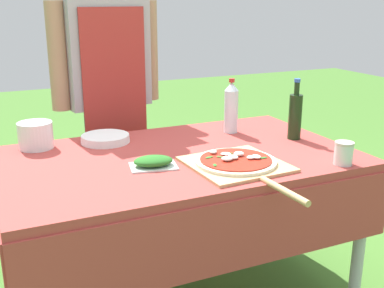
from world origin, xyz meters
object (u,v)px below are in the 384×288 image
water_bottle (231,107)px  herb_container (153,162)px  prep_table (179,173)px  sauce_jar (344,155)px  oil_bottle (296,115)px  person_cook (107,78)px  mixing_tub (36,135)px  plate_stack (105,139)px  pizza_on_peel (237,163)px

water_bottle → herb_container: 0.63m
prep_table → sauce_jar: size_ratio=16.03×
oil_bottle → sauce_jar: size_ratio=3.06×
prep_table → person_cook: 0.80m
oil_bottle → mixing_tub: size_ratio=1.88×
plate_stack → sauce_jar: size_ratio=2.40×
herb_container → plate_stack: (-0.09, 0.42, -0.00)m
herb_container → mixing_tub: mixing_tub is taller
prep_table → water_bottle: bearing=31.1°
plate_stack → mixing_tub: bearing=172.9°
prep_table → person_cook: (-0.11, 0.72, 0.32)m
person_cook → sauce_jar: 1.31m
prep_table → mixing_tub: mixing_tub is taller
water_bottle → plate_stack: water_bottle is taller
prep_table → oil_bottle: 0.63m
person_cook → oil_bottle: (0.71, -0.72, -0.12)m
prep_table → person_cook: person_cook is taller
prep_table → pizza_on_peel: bearing=-57.3°
herb_container → plate_stack: herb_container is taller
person_cook → prep_table: bearing=90.6°
mixing_tub → water_bottle: bearing=-7.8°
pizza_on_peel → herb_container: pizza_on_peel is taller
prep_table → mixing_tub: 0.67m
herb_container → sauce_jar: sauce_jar is taller
pizza_on_peel → plate_stack: (-0.39, 0.55, 0.00)m
prep_table → oil_bottle: oil_bottle is taller
person_cook → plate_stack: 0.48m
oil_bottle → herb_container: oil_bottle is taller
sauce_jar → person_cook: bearing=121.0°
water_bottle → herb_container: bearing=-148.2°
plate_stack → prep_table: bearing=-52.6°
prep_table → sauce_jar: sauce_jar is taller
plate_stack → sauce_jar: bearing=-41.6°
person_cook → pizza_on_peel: 1.02m
oil_bottle → person_cook: bearing=134.4°
mixing_tub → prep_table: bearing=-32.9°
prep_table → oil_bottle: bearing=-0.3°
oil_bottle → plate_stack: bearing=159.2°
water_bottle → mixing_tub: water_bottle is taller
herb_container → mixing_tub: size_ratio=1.33×
prep_table → plate_stack: plate_stack is taller
person_cook → water_bottle: bearing=126.4°
prep_table → pizza_on_peel: pizza_on_peel is taller
pizza_on_peel → sauce_jar: sauce_jar is taller
plate_stack → water_bottle: bearing=-8.1°
person_cook → oil_bottle: bearing=126.0°
pizza_on_peel → oil_bottle: size_ratio=2.18×
water_bottle → oil_bottle: bearing=-46.5°
person_cook → water_bottle: person_cook is taller
mixing_tub → sauce_jar: 1.33m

